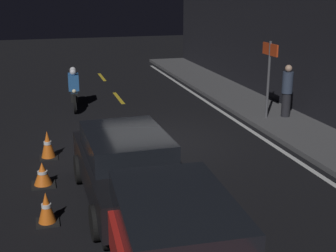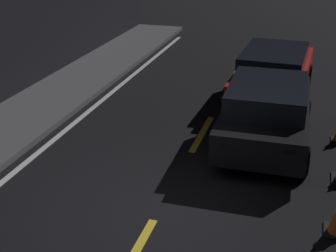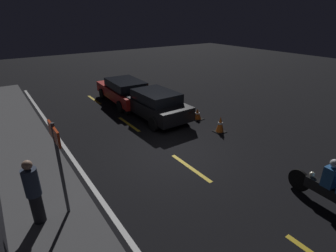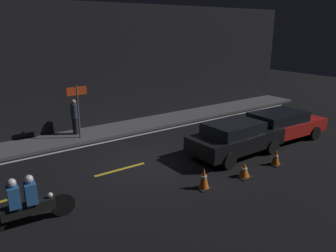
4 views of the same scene
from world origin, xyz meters
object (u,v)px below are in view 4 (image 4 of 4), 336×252
(traffic_cone_far, at_px, (276,157))
(motorcycle, at_px, (25,203))
(taxi_red, at_px, (280,125))
(traffic_cone_near, at_px, (204,178))
(pedestrian, at_px, (75,117))
(traffic_cone_mid, at_px, (244,170))
(shop_sign, at_px, (77,101))
(van_black, at_px, (235,137))

(traffic_cone_far, bearing_deg, motorcycle, 171.69)
(taxi_red, distance_m, traffic_cone_near, 6.15)
(motorcycle, height_order, traffic_cone_near, motorcycle)
(traffic_cone_far, relative_size, pedestrian, 0.37)
(motorcycle, height_order, traffic_cone_mid, motorcycle)
(taxi_red, bearing_deg, pedestrian, 144.27)
(motorcycle, height_order, shop_sign, shop_sign)
(traffic_cone_near, height_order, pedestrian, pedestrian)
(van_black, xyz_separation_m, traffic_cone_mid, (-1.25, -1.63, -0.49))
(traffic_cone_mid, distance_m, pedestrian, 8.24)
(traffic_cone_near, bearing_deg, pedestrian, 101.04)
(pedestrian, distance_m, shop_sign, 1.07)
(taxi_red, relative_size, traffic_cone_mid, 8.69)
(van_black, relative_size, shop_sign, 1.69)
(traffic_cone_near, relative_size, traffic_cone_far, 1.17)
(taxi_red, distance_m, shop_sign, 9.13)
(traffic_cone_near, bearing_deg, taxi_red, 14.78)
(van_black, relative_size, traffic_cone_near, 5.74)
(traffic_cone_mid, bearing_deg, shop_sign, 114.66)
(traffic_cone_mid, relative_size, shop_sign, 0.22)
(pedestrian, bearing_deg, taxi_red, -38.43)
(motorcycle, relative_size, traffic_cone_near, 3.37)
(traffic_cone_mid, xyz_separation_m, traffic_cone_far, (1.75, 0.03, 0.04))
(traffic_cone_far, distance_m, shop_sign, 8.64)
(traffic_cone_near, relative_size, traffic_cone_mid, 1.35)
(van_black, relative_size, motorcycle, 1.71)
(traffic_cone_near, height_order, shop_sign, shop_sign)
(motorcycle, bearing_deg, taxi_red, 6.58)
(pedestrian, bearing_deg, traffic_cone_near, -78.96)
(van_black, height_order, motorcycle, motorcycle)
(taxi_red, xyz_separation_m, motorcycle, (-11.03, -0.46, -0.08))
(traffic_cone_far, bearing_deg, taxi_red, 34.54)
(taxi_red, xyz_separation_m, traffic_cone_far, (-2.49, -1.71, -0.43))
(taxi_red, xyz_separation_m, pedestrian, (-7.38, 5.85, 0.25))
(van_black, height_order, pedestrian, pedestrian)
(traffic_cone_near, distance_m, shop_sign, 7.09)
(traffic_cone_far, bearing_deg, traffic_cone_mid, -179.17)
(traffic_cone_far, xyz_separation_m, pedestrian, (-4.89, 7.56, 0.68))
(shop_sign, bearing_deg, traffic_cone_far, -54.46)
(traffic_cone_near, bearing_deg, traffic_cone_far, -2.43)
(pedestrian, relative_size, shop_sign, 0.69)
(van_black, height_order, traffic_cone_mid, van_black)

